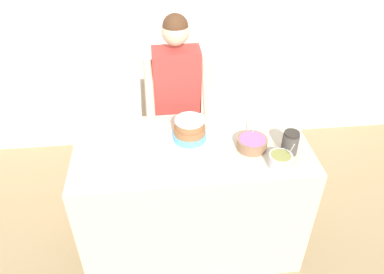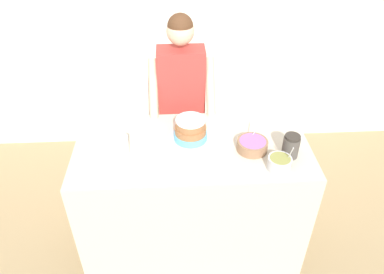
{
  "view_description": "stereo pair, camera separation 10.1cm",
  "coord_description": "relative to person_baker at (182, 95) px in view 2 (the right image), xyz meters",
  "views": [
    {
      "loc": [
        -0.21,
        -1.52,
        2.45
      ],
      "look_at": [
        -0.0,
        0.34,
        1.05
      ],
      "focal_mm": 35.0,
      "sensor_mm": 36.0,
      "label": 1
    },
    {
      "loc": [
        -0.11,
        -1.53,
        2.45
      ],
      "look_at": [
        -0.0,
        0.34,
        1.05
      ],
      "focal_mm": 35.0,
      "sensor_mm": 36.0,
      "label": 2
    }
  ],
  "objects": [
    {
      "name": "person_baker",
      "position": [
        0.0,
        0.0,
        0.0
      ],
      "size": [
        0.48,
        0.44,
        1.62
      ],
      "color": "#2D2D38",
      "rests_on": "ground_plane"
    },
    {
      "name": "cake",
      "position": [
        0.04,
        -0.51,
        0.03
      ],
      "size": [
        0.3,
        0.3,
        0.16
      ],
      "color": "silver",
      "rests_on": "counter"
    },
    {
      "name": "stoneware_jar",
      "position": [
        0.65,
        -0.72,
        0.04
      ],
      "size": [
        0.1,
        0.1,
        0.15
      ],
      "color": "#4C4742",
      "rests_on": "counter"
    },
    {
      "name": "counter",
      "position": [
        0.05,
        -0.58,
        -0.51
      ],
      "size": [
        1.52,
        0.75,
        0.95
      ],
      "color": "beige",
      "rests_on": "ground_plane"
    },
    {
      "name": "ceramic_plate",
      "position": [
        -0.08,
        -0.77,
        -0.03
      ],
      "size": [
        0.2,
        0.2,
        0.01
      ],
      "color": "silver",
      "rests_on": "counter"
    },
    {
      "name": "frosting_bowl_purple",
      "position": [
        0.43,
        -0.64,
        0.0
      ],
      "size": [
        0.2,
        0.2,
        0.18
      ],
      "color": "#936B4C",
      "rests_on": "counter"
    },
    {
      "name": "drinking_glass",
      "position": [
        -0.38,
        -0.64,
        0.03
      ],
      "size": [
        0.06,
        0.06,
        0.14
      ],
      "color": "silver",
      "rests_on": "counter"
    },
    {
      "name": "wall_back",
      "position": [
        0.05,
        0.81,
        0.31
      ],
      "size": [
        10.0,
        0.05,
        2.6
      ],
      "color": "silver",
      "rests_on": "ground_plane"
    },
    {
      "name": "frosting_bowl_olive",
      "position": [
        0.55,
        -0.83,
        0.01
      ],
      "size": [
        0.14,
        0.14,
        0.19
      ],
      "color": "silver",
      "rests_on": "counter"
    }
  ]
}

